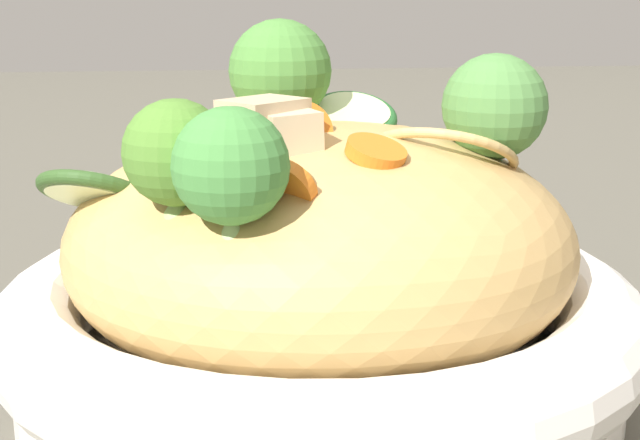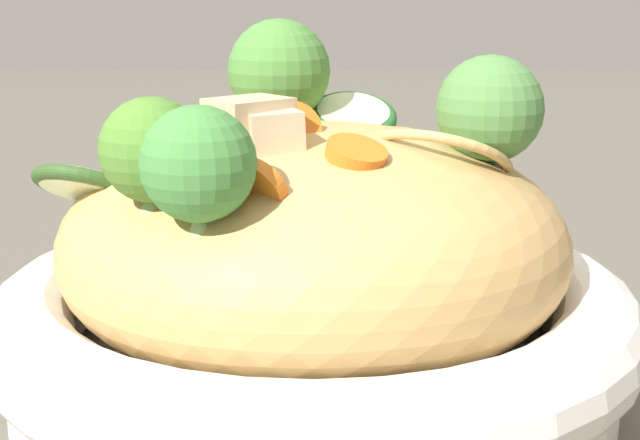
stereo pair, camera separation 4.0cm
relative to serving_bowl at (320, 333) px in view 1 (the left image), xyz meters
The scene contains 7 objects.
ground_plane 0.03m from the serving_bowl, ahead, with size 3.00×3.00×0.00m, color #575448.
serving_bowl is the anchor object (origin of this frame).
noodle_heap 0.04m from the serving_bowl, 134.06° to the right, with size 0.21×0.21×0.11m.
broccoli_florets 0.10m from the serving_bowl, behind, with size 0.15×0.18×0.07m.
carrot_coins 0.08m from the serving_bowl, 48.44° to the left, with size 0.18×0.08×0.05m.
zucchini_slices 0.09m from the serving_bowl, 89.16° to the left, with size 0.08×0.16×0.05m.
chicken_chunks 0.10m from the serving_bowl, 143.06° to the left, with size 0.04×0.04×0.02m.
Camera 1 is at (-0.39, 0.04, 0.18)m, focal length 54.14 mm.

